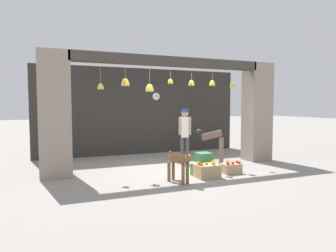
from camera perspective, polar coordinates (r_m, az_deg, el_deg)
The scene contains 13 objects.
ground_plane at distance 7.79m, azimuth 1.13°, elevation -8.25°, with size 60.00×60.00×0.00m, color gray.
shop_back_wall at distance 10.19m, azimuth -4.97°, elevation 2.79°, with size 6.97×0.12×2.88m, color #2D2B28.
shop_pillar_left at distance 7.30m, azimuth -20.79°, elevation 2.06°, with size 0.70×0.60×2.88m, color gray.
shop_pillar_right at distance 9.34m, azimuth 16.59°, elevation 2.53°, with size 0.70×0.60×2.88m, color gray.
storefront_awning at distance 7.79m, azimuth 0.69°, elevation 11.81°, with size 5.07×0.29×0.91m.
dog at distance 6.40m, azimuth 2.13°, elevation -6.70°, with size 0.42×0.77×0.68m.
shopkeeper at distance 8.31m, azimuth 3.24°, elevation -1.24°, with size 0.32×0.29×1.54m.
worker_stooping at distance 8.29m, azimuth 8.75°, elevation -2.95°, with size 0.67×0.58×0.99m.
fruit_crate_oranges at distance 6.98m, azimuth 7.42°, elevation -8.42°, with size 0.52×0.41×0.36m.
fruit_crate_apples at distance 7.50m, azimuth 11.88°, elevation -7.80°, with size 0.44×0.34×0.30m.
produce_box_green at distance 8.78m, azimuth 6.77°, elevation -5.96°, with size 0.43×0.42×0.27m, color #42844C.
water_bottle at distance 7.18m, azimuth 4.54°, elevation -8.32°, with size 0.07×0.07×0.26m.
wall_clock at distance 10.27m, azimuth -2.30°, elevation 5.66°, with size 0.27×0.03×0.27m.
Camera 1 is at (-3.00, -6.99, 1.66)m, focal length 32.00 mm.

